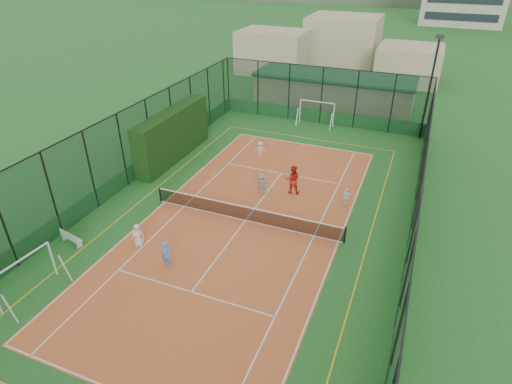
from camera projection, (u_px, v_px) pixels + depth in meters
ground at (246, 220)px, 24.97m from camera, size 300.00×300.00×0.00m
court_slab at (246, 220)px, 24.97m from camera, size 11.17×23.97×0.01m
tennis_net at (246, 213)px, 24.70m from camera, size 11.67×0.12×1.06m
perimeter_fence at (245, 183)px, 23.71m from camera, size 18.12×34.12×5.00m
floodlight_ne at (429, 90)px, 33.44m from camera, size 0.60×0.26×8.25m
clubhouse at (334, 91)px, 41.83m from camera, size 15.20×7.20×3.15m
hedge_left at (173, 135)px, 31.44m from camera, size 1.25×8.36×3.66m
white_bench at (71, 237)px, 22.87m from camera, size 1.49×0.70×0.81m
futsal_goal_near at (26, 277)px, 19.27m from camera, size 3.09×1.15×1.95m
futsal_goal_far at (317, 113)px, 37.87m from camera, size 3.19×0.98×2.05m
child_near_left at (138, 235)px, 22.54m from camera, size 0.76×0.63×1.34m
child_near_mid at (166, 255)px, 21.00m from camera, size 0.57×0.39×1.51m
child_far_left at (260, 149)px, 32.17m from camera, size 0.87×0.60×1.22m
child_far_right at (346, 197)px, 25.97m from camera, size 0.76×0.31×1.29m
child_far_back at (262, 183)px, 27.31m from camera, size 1.40×0.57×1.47m
coach at (293, 179)px, 27.27m from camera, size 1.08×0.93×1.93m
tennis_balls at (237, 200)px, 26.88m from camera, size 3.17×0.60×0.07m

